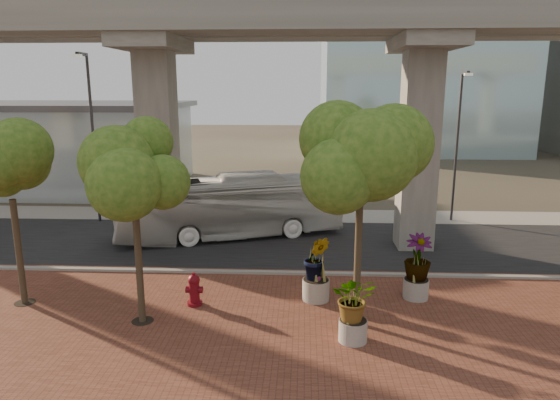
{
  "coord_description": "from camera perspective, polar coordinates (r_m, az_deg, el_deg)",
  "views": [
    {
      "loc": [
        0.82,
        -20.94,
        7.41
      ],
      "look_at": [
        -0.24,
        0.5,
        2.55
      ],
      "focal_mm": 32.0,
      "sensor_mm": 36.0,
      "label": 1
    }
  ],
  "objects": [
    {
      "name": "ground",
      "position": [
        22.23,
        0.57,
        -6.72
      ],
      "size": [
        160.0,
        160.0,
        0.0
      ],
      "primitive_type": "plane",
      "color": "#3A362A",
      "rests_on": "ground"
    },
    {
      "name": "brick_plaza",
      "position": [
        14.92,
        -0.71,
        -16.89
      ],
      "size": [
        70.0,
        13.0,
        0.06
      ],
      "primitive_type": "cube",
      "color": "brown",
      "rests_on": "ground"
    },
    {
      "name": "asphalt_road",
      "position": [
        24.11,
        0.76,
        -5.09
      ],
      "size": [
        90.0,
        8.0,
        0.04
      ],
      "primitive_type": "cube",
      "color": "black",
      "rests_on": "ground"
    },
    {
      "name": "curb_strip",
      "position": [
        20.32,
        0.34,
        -8.38
      ],
      "size": [
        70.0,
        0.25,
        0.16
      ],
      "primitive_type": "cube",
      "color": "gray",
      "rests_on": "ground"
    },
    {
      "name": "far_sidewalk",
      "position": [
        29.39,
        1.16,
        -1.79
      ],
      "size": [
        90.0,
        3.0,
        0.06
      ],
      "primitive_type": "cube",
      "color": "gray",
      "rests_on": "ground"
    },
    {
      "name": "transit_viaduct",
      "position": [
        22.95,
        0.82,
        12.45
      ],
      "size": [
        72.0,
        5.6,
        12.4
      ],
      "color": "gray",
      "rests_on": "ground"
    },
    {
      "name": "station_pavilion",
      "position": [
        42.61,
        -26.57,
        5.77
      ],
      "size": [
        23.0,
        13.0,
        6.3
      ],
      "color": "#ACBDC4",
      "rests_on": "ground"
    },
    {
      "name": "transit_bus",
      "position": [
        25.09,
        -5.77,
        -0.79
      ],
      "size": [
        11.45,
        5.97,
        3.12
      ],
      "primitive_type": "imported",
      "rotation": [
        0.0,
        0.0,
        1.89
      ],
      "color": "silver",
      "rests_on": "ground"
    },
    {
      "name": "fire_hydrant",
      "position": [
        17.66,
        -9.77,
        -10.05
      ],
      "size": [
        0.58,
        0.52,
        1.16
      ],
      "color": "maroon",
      "rests_on": "ground"
    },
    {
      "name": "planter_front",
      "position": [
        14.98,
        8.44,
        -11.38
      ],
      "size": [
        1.88,
        1.88,
        2.07
      ],
      "color": "#9C978D",
      "rests_on": "ground"
    },
    {
      "name": "planter_right",
      "position": [
        18.29,
        15.45,
        -6.64
      ],
      "size": [
        2.19,
        2.19,
        2.34
      ],
      "color": "gray",
      "rests_on": "ground"
    },
    {
      "name": "planter_left",
      "position": [
        17.55,
        4.18,
        -7.0
      ],
      "size": [
        2.13,
        2.13,
        2.35
      ],
      "color": "gray",
      "rests_on": "ground"
    },
    {
      "name": "street_tree_far_west",
      "position": [
        18.68,
        -28.56,
        2.88
      ],
      "size": [
        3.27,
        3.27,
        6.16
      ],
      "color": "#4A3E2A",
      "rests_on": "ground"
    },
    {
      "name": "street_tree_near_west",
      "position": [
        15.65,
        -16.47,
        3.04
      ],
      "size": [
        3.65,
        3.65,
        6.54
      ],
      "color": "#4A3E2A",
      "rests_on": "ground"
    },
    {
      "name": "street_tree_near_east",
      "position": [
        14.96,
        9.3,
        5.21
      ],
      "size": [
        4.16,
        4.16,
        7.34
      ],
      "color": "#4A3E2A",
      "rests_on": "ground"
    },
    {
      "name": "streetlamp_west",
      "position": [
        29.0,
        -20.75,
        7.81
      ],
      "size": [
        0.45,
        1.32,
        9.12
      ],
      "color": "#302F34",
      "rests_on": "ground"
    },
    {
      "name": "streetlamp_east",
      "position": [
        29.02,
        19.69,
        6.83
      ],
      "size": [
        0.41,
        1.19,
        8.19
      ],
      "color": "#2A2B2F",
      "rests_on": "ground"
    }
  ]
}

